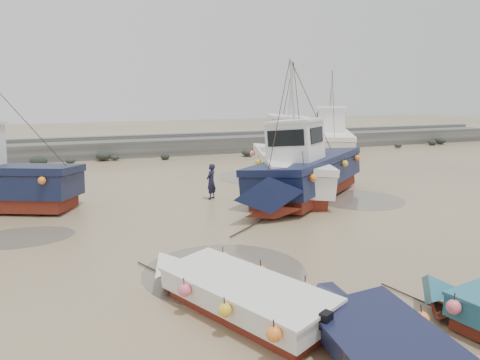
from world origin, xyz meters
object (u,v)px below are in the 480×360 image
object	(u,v)px
person	(211,199)
cabin_boat_2	(304,171)
cabin_boat_3	(330,139)
cabin_boat_1	(284,164)
dinghy_1	(390,348)
dinghy_0	(234,288)

from	to	relation	value
person	cabin_boat_2	bearing A→B (deg)	112.84
cabin_boat_3	person	distance (m)	15.41
cabin_boat_1	person	world-z (taller)	cabin_boat_1
dinghy_1	cabin_boat_2	distance (m)	13.28
cabin_boat_1	cabin_boat_3	distance (m)	12.00
dinghy_0	person	bearing A→B (deg)	51.81
cabin_boat_2	person	bearing A→B (deg)	27.32
person	dinghy_0	bearing A→B (deg)	31.29
cabin_boat_2	person	distance (m)	4.38
cabin_boat_1	person	xyz separation A→B (m)	(-3.99, -0.64, -1.30)
dinghy_0	cabin_boat_1	world-z (taller)	cabin_boat_1
dinghy_0	cabin_boat_3	bearing A→B (deg)	30.03
cabin_boat_2	person	world-z (taller)	cabin_boat_2
cabin_boat_2	cabin_boat_3	distance (m)	13.84
dinghy_0	cabin_boat_1	bearing A→B (deg)	35.41
dinghy_1	cabin_boat_1	world-z (taller)	cabin_boat_1
dinghy_1	cabin_boat_3	distance (m)	26.89
cabin_boat_1	dinghy_0	bearing A→B (deg)	-103.70
cabin_boat_3	cabin_boat_2	bearing A→B (deg)	-98.82
cabin_boat_1	cabin_boat_2	bearing A→B (deg)	-76.58
dinghy_0	dinghy_1	xyz separation A→B (m)	(1.71, -3.27, 0.01)
dinghy_0	cabin_boat_3	size ratio (longest dim) A/B	0.67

